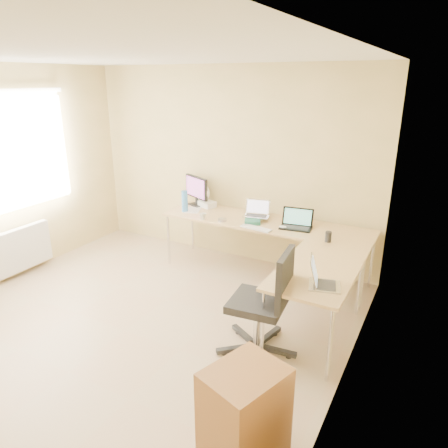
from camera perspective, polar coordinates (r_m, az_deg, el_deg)
The scene contains 24 objects.
floor at distance 4.45m, azimuth -13.51°, elevation -14.07°, with size 4.50×4.50×0.00m, color tan.
ceiling at distance 3.75m, azimuth -16.81°, elevation 21.47°, with size 4.50×4.50×0.00m, color white.
wall_back at distance 5.69m, azimuth 0.67°, elevation 8.07°, with size 4.50×4.50×0.00m, color #E3C687.
wall_right at distance 2.95m, azimuth 16.52°, elevation -3.64°, with size 4.50×4.50×0.00m, color #E3C687.
desk_main at distance 5.32m, azimuth 5.53°, elevation -3.39°, with size 2.65×0.70×0.73m, color tan.
desk_return at distance 4.18m, azimuth 12.51°, elevation -10.46°, with size 0.70×1.30×0.73m, color tan.
monitor at distance 5.80m, azimuth -3.79°, elevation 4.58°, with size 0.49×0.16×0.42m, color black.
book_stack at distance 5.15m, azimuth 3.94°, elevation 0.50°, with size 0.19×0.26×0.04m, color #246550.
laptop_center at distance 5.20m, azimuth 4.50°, elevation 2.11°, with size 0.31×0.24×0.20m, color silver.
laptop_black at distance 4.97m, azimuth 9.91°, elevation 0.67°, with size 0.37×0.27×0.23m, color black.
keyboard at distance 4.92m, azimuth 4.42°, elevation -0.58°, with size 0.39×0.11×0.02m, color silver.
mouse at distance 4.98m, azimuth 8.09°, elevation -0.40°, with size 0.09×0.06×0.03m, color white.
mug at distance 5.24m, azimuth -2.92°, elevation 1.05°, with size 0.09×0.09×0.08m, color silver.
cd_stack at distance 5.18m, azimuth -0.24°, elevation 0.56°, with size 0.11×0.11×0.03m, color silver.
water_bottle at distance 5.55m, azimuth -5.43°, elevation 3.15°, with size 0.08×0.08×0.28m, color #3E85D5.
papers at distance 5.63m, azimuth -4.35°, elevation 1.93°, with size 0.20×0.28×0.01m, color silver.
white_box at distance 5.76m, azimuth -2.33°, elevation 2.77°, with size 0.22×0.16×0.08m, color white.
desk_fan at distance 5.75m, azimuth -2.75°, elevation 3.89°, with size 0.24×0.24×0.30m, color white.
black_cup at distance 4.65m, azimuth 14.15°, elevation -1.71°, with size 0.07×0.07×0.12m, color #272727.
laptop_return at distance 3.65m, azimuth 13.80°, elevation -6.90°, with size 0.24×0.31×0.21m, color #B4B6BE.
office_chair at distance 3.82m, azimuth 4.64°, elevation -10.76°, with size 0.62×0.62×1.04m, color black.
cabinet at distance 2.94m, azimuth 2.81°, elevation -24.86°, with size 0.40×0.50×0.69m, color #A55F36.
radiator at distance 5.94m, azimuth -26.02°, elevation -3.04°, with size 0.09×0.80×0.55m, color white.
window at distance 5.65m, azimuth -27.93°, elevation 8.35°, with size 0.10×1.80×1.40m, color white.
Camera 1 is at (2.61, -2.68, 2.41)m, focal length 33.22 mm.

